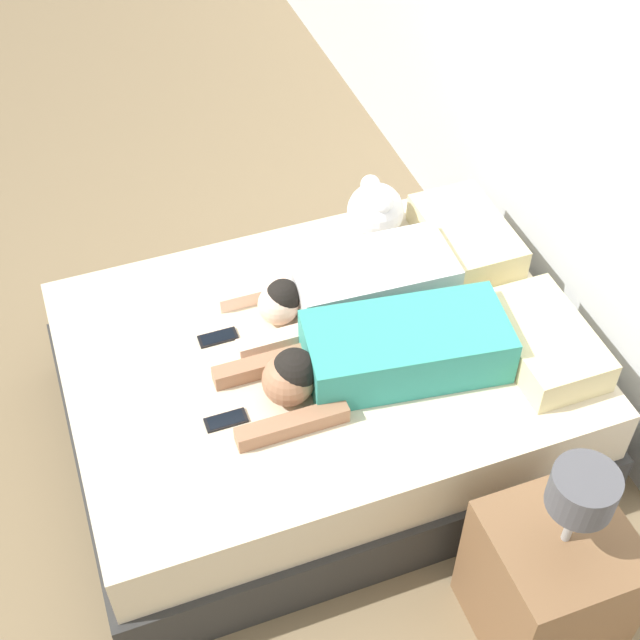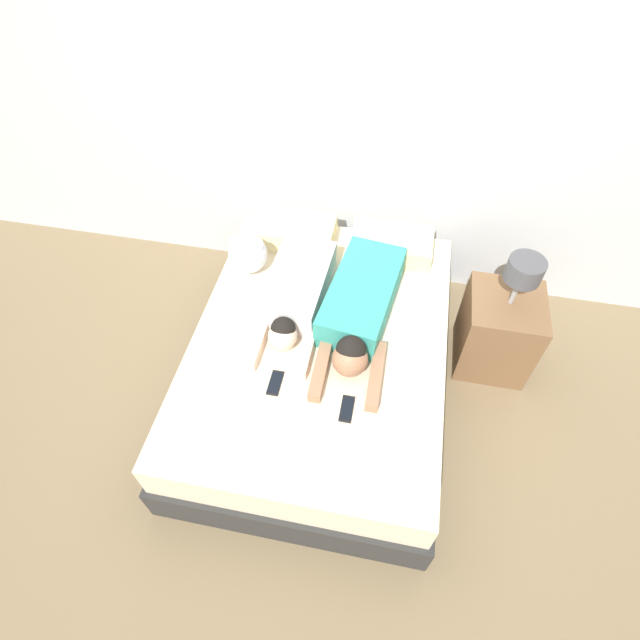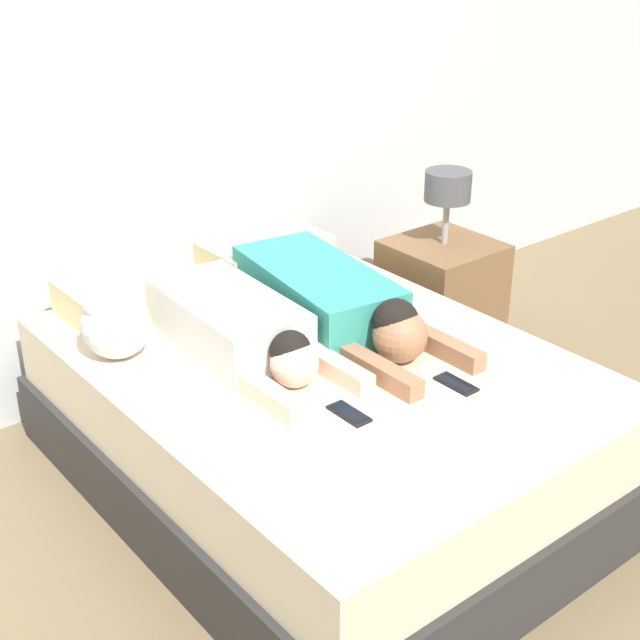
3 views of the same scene
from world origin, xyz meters
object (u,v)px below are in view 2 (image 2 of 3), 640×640
Objects in this scene: person_left at (295,294)px; pillow_head_left at (295,231)px; person_right at (359,309)px; cell_phone_left at (275,383)px; plush_toy at (248,253)px; bed at (320,362)px; cell_phone_right at (347,409)px; nightstand at (498,329)px; pillow_head_right at (391,244)px.

pillow_head_left is at bearing 103.05° from person_left.
person_right is 0.68m from cell_phone_left.
cell_phone_left is at bearing -125.52° from person_right.
person_left is at bearing -76.95° from pillow_head_left.
plush_toy is (-0.78, 0.30, 0.03)m from person_right.
bed is 0.59m from cell_phone_right.
nightstand is at bearing 22.01° from bed.
cell_phone_right is at bearing -87.42° from person_right.
person_left is at bearing 122.76° from cell_phone_right.
person_left is (-0.54, -0.60, 0.02)m from pillow_head_right.
pillow_head_right is 3.45× the size of cell_phone_right.
bed is at bearing -47.49° from person_left.
plush_toy reaches higher than pillow_head_right.
pillow_head_right is 1.28m from cell_phone_right.
person_right is 1.01m from nightstand.
pillow_head_right is (0.34, 0.81, 0.35)m from bed.
cell_phone_left is at bearing -113.52° from pillow_head_right.
plush_toy reaches higher than cell_phone_left.
pillow_head_right is 2.04× the size of plush_toy.
person_right is at bearing -101.30° from pillow_head_right.
plush_toy is (-0.37, 0.26, 0.04)m from person_left.
pillow_head_left is 0.48× the size of person_right.
pillow_head_left is at bearing 130.26° from person_right.
plush_toy is at bearing 179.30° from nightstand.
person_right is (-0.13, -0.64, 0.03)m from pillow_head_right.
pillow_head_left and pillow_head_right have the same top height.
person_left is (-0.20, 0.22, 0.38)m from bed.
person_right is at bearing -6.75° from person_left.
pillow_head_left is at bearing 166.07° from nightstand.
bed is at bearing -39.60° from plush_toy.
plush_toy is at bearing 140.40° from bed.
bed is 1.21m from nightstand.
pillow_head_right is 3.45× the size of cell_phone_left.
person_left is 0.85× the size of person_right.
pillow_head_right is 0.66m from person_right.
cell_phone_left is 0.59× the size of plush_toy.
plush_toy reaches higher than person_right.
nightstand is (1.46, -0.36, -0.30)m from pillow_head_left.
person_left is at bearing 173.25° from person_right.
person_left is at bearing -131.97° from pillow_head_right.
cell_phone_left is (-0.52, -1.19, -0.07)m from pillow_head_right.
nightstand reaches higher than pillow_head_left.
pillow_head_right is at bearing 66.48° from cell_phone_left.
cell_phone_right is at bearing -49.09° from plush_toy.
person_left reaches higher than pillow_head_left.
bed is at bearing -140.97° from person_right.
person_left is 3.63× the size of plush_toy.
pillow_head_left is 0.61m from person_left.
bed is at bearing -112.52° from pillow_head_right.
nightstand is (1.12, 0.45, 0.06)m from bed.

